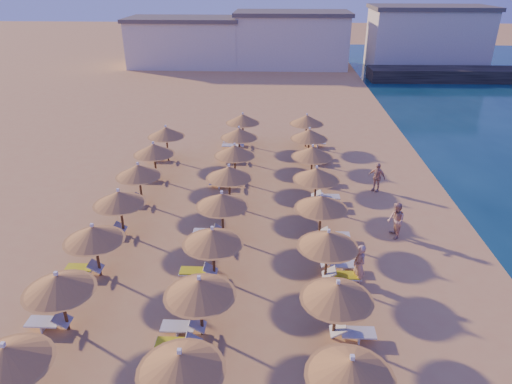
# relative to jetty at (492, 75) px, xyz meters

# --- Properties ---
(ground) EXTENTS (220.00, 220.00, 0.00)m
(ground) POSITION_rel_jetty_xyz_m (-25.79, -39.48, -0.75)
(ground) COLOR tan
(ground) RESTS_ON ground
(jetty) EXTENTS (30.08, 4.68, 1.50)m
(jetty) POSITION_rel_jetty_xyz_m (0.00, 0.00, 0.00)
(jetty) COLOR black
(jetty) RESTS_ON ground
(hotel_blocks) EXTENTS (48.77, 8.96, 8.10)m
(hotel_blocks) POSITION_rel_jetty_xyz_m (-22.11, 8.22, 2.95)
(hotel_blocks) COLOR silver
(hotel_blocks) RESTS_ON ground
(parasol_row_east) EXTENTS (2.60, 33.20, 2.61)m
(parasol_row_east) POSITION_rel_jetty_xyz_m (-23.98, -39.86, 1.33)
(parasol_row_east) COLOR brown
(parasol_row_east) RESTS_ON ground
(parasol_row_west) EXTENTS (2.60, 33.20, 2.61)m
(parasol_row_west) POSITION_rel_jetty_xyz_m (-28.79, -39.86, 1.33)
(parasol_row_west) COLOR brown
(parasol_row_west) RESTS_ON ground
(parasol_row_inland) EXTENTS (2.60, 23.00, 2.61)m
(parasol_row_inland) POSITION_rel_jetty_xyz_m (-33.85, -38.16, 1.33)
(parasol_row_inland) COLOR brown
(parasol_row_inland) RESTS_ON ground
(loungers) EXTENTS (12.91, 31.22, 0.66)m
(loungers) POSITION_rel_jetty_xyz_m (-27.99, -39.66, -0.41)
(loungers) COLOR silver
(loungers) RESTS_ON ground
(beachgoer_c) EXTENTS (1.13, 0.97, 1.82)m
(beachgoer_c) POSITION_rel_jetty_xyz_m (-20.09, -32.24, 0.16)
(beachgoer_c) COLOR tan
(beachgoer_c) RESTS_ON ground
(beachgoer_a) EXTENTS (0.66, 0.81, 1.90)m
(beachgoer_a) POSITION_rel_jetty_xyz_m (-22.61, -41.64, 0.20)
(beachgoer_a) COLOR tan
(beachgoer_a) RESTS_ON ground
(beachgoer_b) EXTENTS (0.82, 1.00, 1.89)m
(beachgoer_b) POSITION_rel_jetty_xyz_m (-20.19, -37.69, 0.20)
(beachgoer_b) COLOR tan
(beachgoer_b) RESTS_ON ground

